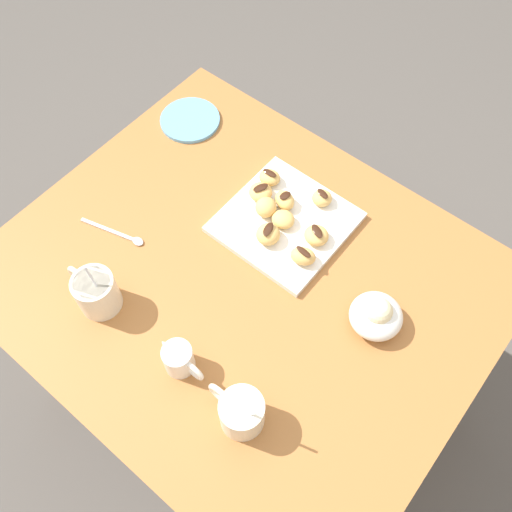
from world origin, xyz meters
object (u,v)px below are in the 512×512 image
(dining_table, at_px, (245,304))
(saucer_sky_left, at_px, (190,120))
(cream_pitcher_white, at_px, (179,359))
(beignet_7, at_px, (261,192))
(beignet_1, at_px, (285,200))
(pastry_plate_square, at_px, (285,222))
(beignet_6, at_px, (266,207))
(beignet_5, at_px, (270,177))
(coffee_mug_cream_right, at_px, (96,291))
(ice_cream_bowl, at_px, (376,315))
(beignet_0, at_px, (268,234))
(beignet_2, at_px, (283,219))
(coffee_mug_cream_left, at_px, (241,412))
(beignet_8, at_px, (303,256))
(beignet_3, at_px, (322,198))
(beignet_4, at_px, (316,235))

(dining_table, bearing_deg, saucer_sky_left, -33.52)
(cream_pitcher_white, height_order, beignet_7, cream_pitcher_white)
(dining_table, height_order, cream_pitcher_white, cream_pitcher_white)
(dining_table, bearing_deg, beignet_1, -77.63)
(pastry_plate_square, xyz_separation_m, saucer_sky_left, (0.39, -0.10, -0.00))
(cream_pitcher_white, bearing_deg, beignet_6, -76.21)
(beignet_5, relative_size, beignet_6, 1.00)
(coffee_mug_cream_right, distance_m, ice_cream_bowl, 0.58)
(beignet_0, bearing_deg, beignet_2, -89.93)
(beignet_1, xyz_separation_m, beignet_6, (0.02, 0.04, 0.00))
(coffee_mug_cream_left, distance_m, beignet_1, 0.50)
(beignet_2, bearing_deg, beignet_5, -37.19)
(saucer_sky_left, distance_m, beignet_0, 0.42)
(beignet_1, xyz_separation_m, beignet_7, (0.06, 0.02, -0.00))
(cream_pitcher_white, relative_size, beignet_5, 2.03)
(beignet_8, bearing_deg, beignet_6, -19.22)
(pastry_plate_square, xyz_separation_m, beignet_8, (-0.09, 0.06, 0.03))
(pastry_plate_square, xyz_separation_m, cream_pitcher_white, (-0.05, 0.40, 0.03))
(coffee_mug_cream_left, height_order, saucer_sky_left, coffee_mug_cream_left)
(pastry_plate_square, height_order, beignet_2, beignet_2)
(beignet_2, distance_m, beignet_3, 0.11)
(cream_pitcher_white, xyz_separation_m, beignet_0, (0.05, -0.34, -0.00))
(coffee_mug_cream_left, xyz_separation_m, beignet_3, (0.17, -0.50, -0.02))
(beignet_0, xyz_separation_m, beignet_1, (0.03, -0.10, -0.00))
(beignet_1, bearing_deg, beignet_2, 123.93)
(beignet_1, xyz_separation_m, beignet_3, (-0.06, -0.06, -0.00))
(pastry_plate_square, height_order, coffee_mug_cream_left, coffee_mug_cream_left)
(saucer_sky_left, height_order, beignet_5, beignet_5)
(coffee_mug_cream_right, bearing_deg, beignet_8, -128.48)
(beignet_4, xyz_separation_m, beignet_6, (0.13, 0.01, 0.00))
(coffee_mug_cream_right, relative_size, beignet_2, 2.77)
(beignet_1, bearing_deg, beignet_3, -135.64)
(coffee_mug_cream_left, bearing_deg, beignet_5, -57.01)
(beignet_0, distance_m, beignet_3, 0.16)
(dining_table, height_order, beignet_7, beignet_7)
(cream_pitcher_white, relative_size, ice_cream_bowl, 0.95)
(ice_cream_bowl, xyz_separation_m, beignet_1, (0.32, -0.11, -0.00))
(ice_cream_bowl, height_order, beignet_0, ice_cream_bowl)
(beignet_5, bearing_deg, beignet_0, 127.18)
(saucer_sky_left, xyz_separation_m, beignet_1, (-0.36, 0.07, 0.03))
(coffee_mug_cream_right, xyz_separation_m, beignet_8, (-0.27, -0.35, -0.02))
(cream_pitcher_white, height_order, beignet_6, cream_pitcher_white)
(ice_cream_bowl, relative_size, beignet_8, 1.97)
(dining_table, distance_m, coffee_mug_cream_left, 0.35)
(beignet_5, bearing_deg, saucer_sky_left, -6.66)
(coffee_mug_cream_left, relative_size, beignet_4, 2.37)
(beignet_3, bearing_deg, ice_cream_bowl, 146.36)
(coffee_mug_cream_right, relative_size, beignet_0, 2.62)
(ice_cream_bowl, relative_size, beignet_4, 1.99)
(beignet_5, xyz_separation_m, beignet_6, (-0.05, 0.08, 0.00))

